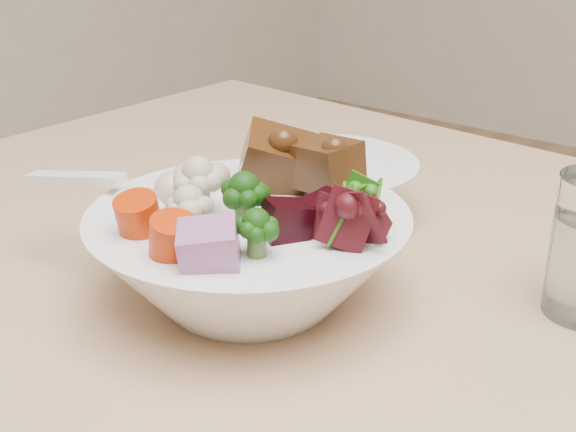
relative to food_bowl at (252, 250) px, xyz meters
The scene contains 3 objects.
food_bowl is the anchor object (origin of this frame).
soup_spoon 0.11m from the food_bowl, 162.55° to the right, with size 0.14×0.05×0.03m.
side_bowl 0.17m from the food_bowl, 105.34° to the left, with size 0.17×0.17×0.06m, color white, non-canonical shape.
Camera 1 is at (-0.19, -0.27, 1.08)m, focal length 50.00 mm.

